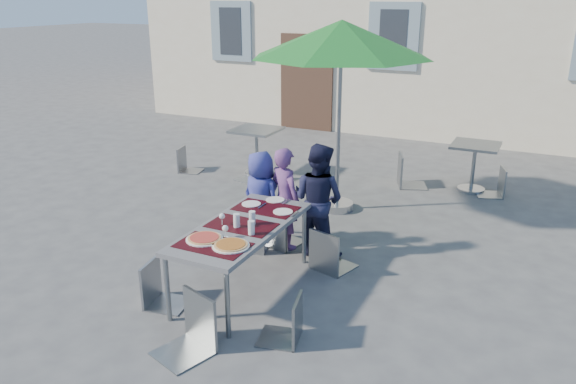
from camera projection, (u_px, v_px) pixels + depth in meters
The scene contains 22 objects.
ground at pixel (198, 283), 6.26m from camera, with size 90.00×90.00×0.00m, color #48494B.
dining_table at pixel (242, 230), 5.92m from camera, with size 0.80×1.85×0.76m.
pizza_near_left at pixel (204, 238), 5.54m from camera, with size 0.37×0.37×0.03m.
pizza_near_right at pixel (231, 245), 5.39m from camera, with size 0.36×0.36×0.03m.
glassware at pixel (242, 222), 5.78m from camera, with size 0.47×0.47×0.15m.
place_settings at pixel (270, 205), 6.44m from camera, with size 0.70×0.53×0.01m.
child_0 at pixel (261, 198), 7.10m from camera, with size 0.59×0.39×1.22m, color #353A91.
child_1 at pixel (285, 198), 6.97m from camera, with size 0.47×0.31×1.30m, color #673A77.
child_2 at pixel (318, 200), 6.78m from camera, with size 0.68×0.39×1.40m, color #191A37.
chair_0 at pixel (249, 212), 6.88m from camera, with size 0.50×0.50×0.90m.
chair_1 at pixel (277, 201), 6.99m from camera, with size 0.54×0.55×1.05m.
chair_2 at pixel (330, 226), 6.38m from camera, with size 0.53×0.53×0.96m.
chair_3 at pixel (157, 259), 5.68m from camera, with size 0.46×0.45×0.88m.
chair_4 at pixel (288, 294), 5.08m from camera, with size 0.45×0.45×0.84m.
chair_5 at pixel (189, 291), 4.91m from camera, with size 0.56×0.57×1.01m.
patio_umbrella at pixel (342, 40), 7.61m from camera, with size 2.54×2.54×2.73m.
cafe_table_0 at pixel (257, 142), 9.90m from camera, with size 0.77×0.77×0.82m.
bg_chair_l_0 at pixel (185, 145), 10.07m from camera, with size 0.44×0.44×0.84m.
bg_chair_r_0 at pixel (252, 152), 9.52m from camera, with size 0.48×0.48×0.89m.
cafe_table_1 at pixel (474, 158), 9.05m from camera, with size 0.73×0.73×0.78m.
bg_chair_l_1 at pixel (408, 151), 9.24m from camera, with size 0.59×0.59×1.03m.
bg_chair_r_1 at pixel (498, 165), 8.83m from camera, with size 0.49×0.49×0.87m.
Camera 1 is at (3.31, -4.58, 3.05)m, focal length 35.00 mm.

